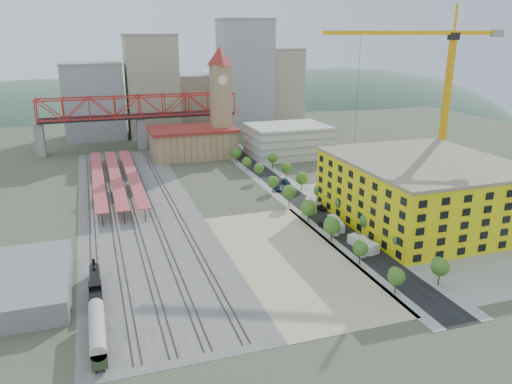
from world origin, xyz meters
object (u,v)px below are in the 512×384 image
object	(u,v)px
site_trailer_b	(363,244)
tower_crane	(437,79)
site_trailer_c	(336,224)
site_trailer_d	(311,205)
clock_tower	(221,92)
construction_building	(423,191)
site_trailer_a	(364,245)
locomotive	(95,285)
car_0	(360,254)
coach	(98,332)

from	to	relation	value
site_trailer_b	tower_crane	bearing A→B (deg)	26.50
site_trailer_c	site_trailer_d	bearing A→B (deg)	99.82
clock_tower	tower_crane	world-z (taller)	tower_crane
construction_building	site_trailer_b	world-z (taller)	construction_building
construction_building	tower_crane	distance (m)	46.69
clock_tower	site_trailer_a	world-z (taller)	clock_tower
site_trailer_a	site_trailer_b	distance (m)	0.68
locomotive	car_0	bearing A→B (deg)	-1.52
locomotive	tower_crane	size ratio (longest dim) A/B	0.31
site_trailer_b	site_trailer_d	size ratio (longest dim) A/B	1.09
construction_building	locomotive	size ratio (longest dim) A/B	2.58
site_trailer_c	site_trailer_d	xyz separation A→B (m)	(0.00, 17.05, -0.06)
clock_tower	construction_building	size ratio (longest dim) A/B	1.03
tower_crane	site_trailer_a	xyz separation A→B (m)	(-48.98, -41.19, -37.27)
tower_crane	site_trailer_c	xyz separation A→B (m)	(-48.98, -25.32, -37.19)
tower_crane	site_trailer_b	world-z (taller)	tower_crane
coach	car_0	xyz separation A→B (m)	(63.00, 18.38, -2.03)
site_trailer_a	site_trailer_c	distance (m)	15.87
tower_crane	car_0	world-z (taller)	tower_crane
site_trailer_c	tower_crane	bearing A→B (deg)	37.16
site_trailer_b	site_trailer_c	xyz separation A→B (m)	(0.00, 15.20, -0.04)
site_trailer_a	site_trailer_d	world-z (taller)	site_trailer_d
site_trailer_d	coach	bearing A→B (deg)	-125.55
clock_tower	site_trailer_d	bearing A→B (deg)	-84.28
locomotive	site_trailer_b	xyz separation A→B (m)	(66.00, 2.31, -0.54)
site_trailer_a	site_trailer_d	distance (m)	32.92
site_trailer_c	site_trailer_d	distance (m)	17.05
site_trailer_b	site_trailer_d	world-z (taller)	site_trailer_b
construction_building	tower_crane	bearing A→B (deg)	51.06
clock_tower	site_trailer_a	xyz separation A→B (m)	(8.00, -112.75, -27.53)
coach	site_trailer_d	bearing A→B (deg)	39.60
construction_building	car_0	size ratio (longest dim) A/B	12.37
coach	site_trailer_b	bearing A→B (deg)	18.71
coach	tower_crane	xyz separation A→B (m)	(114.98, 62.87, 35.72)
construction_building	site_trailer_c	bearing A→B (deg)	173.16
tower_crane	car_0	bearing A→B (deg)	-139.43
clock_tower	locomotive	size ratio (longest dim) A/B	2.65
clock_tower	site_trailer_a	size ratio (longest dim) A/B	6.08
tower_crane	site_trailer_b	xyz separation A→B (m)	(-48.98, -40.52, -37.15)
site_trailer_c	site_trailer_b	bearing A→B (deg)	-80.18
clock_tower	car_0	distance (m)	119.49
construction_building	site_trailer_d	xyz separation A→B (m)	(-26.00, 20.17, -8.22)
coach	site_trailer_a	distance (m)	69.49
construction_building	site_trailer_c	world-z (taller)	construction_building
site_trailer_c	car_0	world-z (taller)	site_trailer_c
tower_crane	site_trailer_d	world-z (taller)	tower_crane
site_trailer_d	site_trailer_a	bearing A→B (deg)	-75.15
site_trailer_d	clock_tower	bearing A→B (deg)	110.57
clock_tower	coach	distance (m)	148.69
locomotive	site_trailer_c	bearing A→B (deg)	14.86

